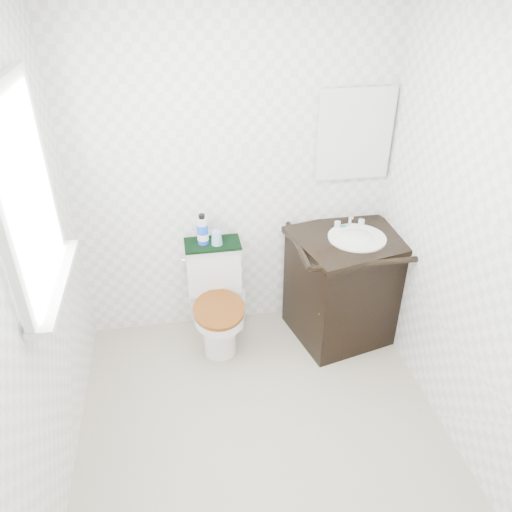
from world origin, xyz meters
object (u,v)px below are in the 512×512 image
object	(u,v)px
toilet	(217,302)
vanity	(346,283)
mouthwash_bottle	(203,230)
trash_bin	(233,309)
cup	(217,238)

from	to	relation	value
toilet	vanity	bearing A→B (deg)	-4.10
toilet	mouthwash_bottle	size ratio (longest dim) A/B	3.32
trash_bin	cup	xyz separation A→B (m)	(-0.10, -0.03, 0.66)
cup	vanity	bearing A→B (deg)	-10.21
vanity	cup	distance (m)	1.00
toilet	cup	world-z (taller)	cup
toilet	cup	size ratio (longest dim) A/B	7.47
toilet	trash_bin	size ratio (longest dim) A/B	2.54
trash_bin	mouthwash_bottle	bearing A→B (deg)	-179.35
toilet	cup	bearing A→B (deg)	72.43
toilet	mouthwash_bottle	xyz separation A→B (m)	(-0.06, 0.13, 0.53)
vanity	mouthwash_bottle	bearing A→B (deg)	169.08
vanity	mouthwash_bottle	size ratio (longest dim) A/B	4.14
vanity	toilet	bearing A→B (deg)	175.90
toilet	mouthwash_bottle	bearing A→B (deg)	115.96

